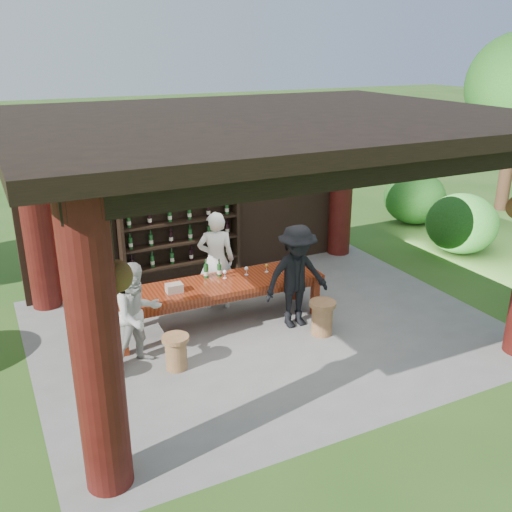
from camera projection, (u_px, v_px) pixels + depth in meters
name	position (u px, v px, depth m)	size (l,w,h in m)	color
ground	(267.00, 328.00, 9.50)	(90.00, 90.00, 0.00)	#2D5119
pavilion	(254.00, 198.00, 9.11)	(7.50, 6.00, 3.60)	slate
wine_shelf	(180.00, 233.00, 10.94)	(2.36, 0.36, 2.07)	black
tasting_table	(217.00, 289.00, 9.43)	(3.60, 1.02, 0.75)	#5D1F0D
stool_near_left	(176.00, 351.00, 8.23)	(0.40, 0.40, 0.52)	brown
stool_near_right	(322.00, 317.00, 9.21)	(0.44, 0.44, 0.57)	brown
stool_far_left	(92.00, 368.00, 7.86)	(0.37, 0.37, 0.49)	brown
host	(216.00, 260.00, 9.98)	(0.65, 0.42, 1.77)	silver
guest_woman	(138.00, 315.00, 8.19)	(0.77, 0.60, 1.59)	beige
guest_man	(297.00, 277.00, 9.31)	(1.13, 0.65, 1.75)	black
table_bottles	(210.00, 268.00, 9.58)	(0.31, 0.16, 0.31)	#194C1E
table_glasses	(255.00, 270.00, 9.71)	(1.02, 0.27, 0.15)	silver
napkin_basket	(174.00, 288.00, 9.02)	(0.26, 0.18, 0.14)	#BF6672
shrubs	(320.00, 278.00, 10.09)	(13.83, 8.78, 1.36)	#194C14
trees	(409.00, 101.00, 11.51)	(21.73, 9.85, 4.80)	#3F2819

